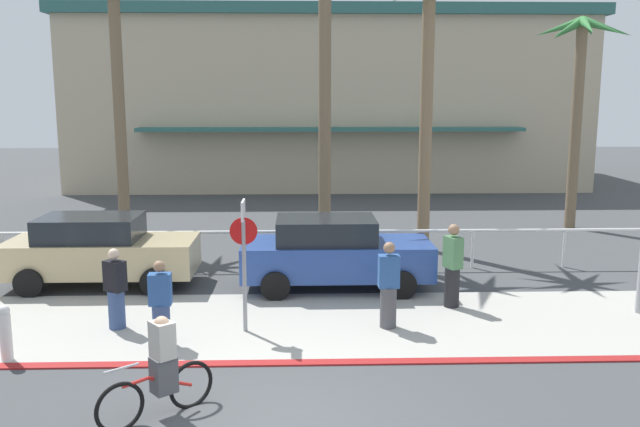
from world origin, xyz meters
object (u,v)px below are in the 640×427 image
bollard_2 (5,332)px  pedestrian_3 (161,306)px  cyclist_red_0 (160,370)px  pedestrian_0 (389,289)px  palm_tree_2 (427,45)px  pedestrian_2 (452,269)px  palm_tree_1 (323,25)px  car_blue_2 (334,252)px  palm_tree_0 (115,39)px  car_tan_1 (100,250)px  palm_tree_3 (580,73)px  pedestrian_1 (116,292)px  stop_sign_bike_lane (244,247)px

bollard_2 → pedestrian_3: 2.60m
bollard_2 → pedestrian_3: size_ratio=0.64×
cyclist_red_0 → pedestrian_3: pedestrian_3 is taller
cyclist_red_0 → pedestrian_0: pedestrian_0 is taller
palm_tree_2 → pedestrian_2: 7.49m
cyclist_red_0 → palm_tree_1: bearing=75.9°
cyclist_red_0 → car_blue_2: bearing=66.4°
palm_tree_0 → pedestrian_3: 11.43m
pedestrian_0 → car_tan_1: bearing=153.9°
cyclist_red_0 → pedestrian_3: 2.88m
car_blue_2 → cyclist_red_0: 6.91m
bollard_2 → palm_tree_2: (8.64, 8.26, 5.36)m
palm_tree_3 → cyclist_red_0: 18.08m
palm_tree_3 → cyclist_red_0: bearing=-130.0°
palm_tree_1 → car_tan_1: palm_tree_1 is taller
pedestrian_0 → pedestrian_1: pedestrian_0 is taller
bollard_2 → pedestrian_3: (2.49, 0.73, 0.20)m
bollard_2 → palm_tree_2: bearing=43.7°
pedestrian_0 → pedestrian_3: (-4.25, -0.73, -0.08)m
car_blue_2 → pedestrian_3: car_blue_2 is taller
palm_tree_0 → palm_tree_2: 9.47m
car_blue_2 → pedestrian_1: size_ratio=2.74×
palm_tree_1 → pedestrian_3: size_ratio=5.65×
car_tan_1 → palm_tree_3: bearing=25.4°
palm_tree_2 → car_blue_2: 7.01m
stop_sign_bike_lane → bollard_2: stop_sign_bike_lane is taller
stop_sign_bike_lane → cyclist_red_0: 3.68m
pedestrian_1 → cyclist_red_0: bearing=-66.5°
car_blue_2 → pedestrian_3: 4.83m
car_tan_1 → cyclist_red_0: car_tan_1 is taller
stop_sign_bike_lane → palm_tree_2: size_ratio=0.33×
palm_tree_0 → palm_tree_3: (14.91, 1.04, -0.96)m
pedestrian_1 → palm_tree_0: bearing=103.3°
pedestrian_3 → palm_tree_3: bearing=41.9°
palm_tree_3 → pedestrian_2: palm_tree_3 is taller
bollard_2 → pedestrian_1: pedestrian_1 is taller
palm_tree_2 → pedestrian_3: size_ratio=4.92×
palm_tree_0 → pedestrian_2: bearing=-40.5°
palm_tree_0 → pedestrian_0: 12.67m
pedestrian_2 → pedestrian_3: size_ratio=1.16×
palm_tree_0 → palm_tree_1: (6.32, -1.78, 0.25)m
bollard_2 → palm_tree_0: size_ratio=0.12×
car_blue_2 → car_tan_1: bearing=175.8°
pedestrian_0 → pedestrian_1: bearing=178.8°
stop_sign_bike_lane → pedestrian_2: stop_sign_bike_lane is taller
palm_tree_3 → cyclist_red_0: (-11.25, -13.41, -4.53)m
palm_tree_1 → pedestrian_3: palm_tree_1 is taller
bollard_2 → pedestrian_3: pedestrian_3 is taller
pedestrian_0 → pedestrian_2: 1.98m
palm_tree_3 → car_blue_2: 11.88m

